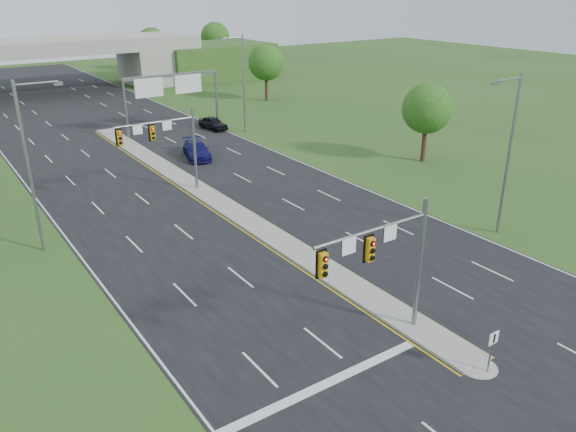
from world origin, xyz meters
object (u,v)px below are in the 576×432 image
(car_far_b, at_px, (197,150))
(overpass, at_px, (42,70))
(signal_mast_far, at_px, (168,139))
(sign_gantry, at_px, (171,87))
(car_far_c, at_px, (213,123))
(keep_right_sign, at_px, (492,345))
(signal_mast_near, at_px, (388,255))

(car_far_b, bearing_deg, overpass, 110.70)
(signal_mast_far, distance_m, sign_gantry, 21.91)
(car_far_c, bearing_deg, sign_gantry, 151.37)
(sign_gantry, bearing_deg, keep_right_sign, -97.70)
(overpass, bearing_deg, car_far_b, -84.91)
(signal_mast_near, relative_size, overpass, 0.09)
(car_far_b, xyz_separation_m, car_far_c, (6.86, 9.73, -0.05))
(sign_gantry, height_order, car_far_c, sign_gantry)
(keep_right_sign, bearing_deg, signal_mast_far, 94.39)
(signal_mast_far, relative_size, car_far_c, 1.62)
(car_far_b, distance_m, car_far_c, 11.91)
(signal_mast_near, distance_m, sign_gantry, 45.88)
(keep_right_sign, relative_size, car_far_c, 0.51)
(overpass, bearing_deg, car_far_c, -73.32)
(keep_right_sign, bearing_deg, car_far_b, 83.80)
(overpass, distance_m, car_far_c, 38.43)
(signal_mast_near, xyz_separation_m, sign_gantry, (8.95, 44.99, 0.51))
(signal_mast_far, xyz_separation_m, sign_gantry, (8.95, 19.99, 0.51))
(signal_mast_far, relative_size, overpass, 0.09)
(signal_mast_near, height_order, overpass, overpass)
(signal_mast_far, height_order, overpass, overpass)
(signal_mast_near, bearing_deg, overpass, 88.38)
(signal_mast_near, xyz_separation_m, overpass, (2.26, 80.07, -1.17))
(signal_mast_near, height_order, car_far_c, signal_mast_near)
(overpass, height_order, car_far_c, overpass)
(keep_right_sign, xyz_separation_m, car_far_c, (11.00, 47.81, -0.76))
(signal_mast_near, distance_m, overpass, 80.11)
(keep_right_sign, relative_size, car_far_b, 0.40)
(sign_gantry, relative_size, overpass, 0.14)
(signal_mast_far, xyz_separation_m, car_far_c, (13.26, 18.36, -3.97))
(signal_mast_near, relative_size, car_far_b, 1.29)
(keep_right_sign, xyz_separation_m, sign_gantry, (6.68, 49.45, 3.72))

